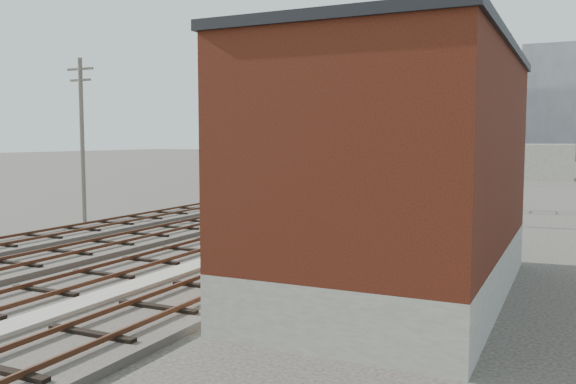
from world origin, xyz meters
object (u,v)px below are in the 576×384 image
Objects in this scene: site_trailer at (352,173)px; signal_mast at (276,217)px; switch_stand at (368,190)px; car_silver at (256,182)px; car_grey at (280,177)px; car_red at (244,187)px.

signal_mast is at bearing -60.19° from site_trailer.
car_silver is at bearing 160.86° from switch_stand.
signal_mast reaches higher than car_grey.
car_grey is at bearing -159.37° from site_trailer.
signal_mast is 0.96× the size of car_red.
car_red is at bearing -172.92° from car_grey.
signal_mast is 3.03× the size of switch_stand.
signal_mast is 36.28m from car_silver.
car_grey is at bearing 115.98° from signal_mast.
switch_stand is at bearing -87.07° from car_silver.
signal_mast is 0.85× the size of car_silver.
car_grey is at bearing 135.96° from switch_stand.
site_trailer is at bearing 106.05° from signal_mast.
site_trailer reaches higher than switch_stand.
car_silver is (-1.65, 5.03, 0.06)m from car_red.
car_grey is at bearing 22.44° from car_silver.
car_red is at bearing 121.37° from signal_mast.
car_grey is (-12.35, 9.31, 0.16)m from switch_stand.
switch_stand is (-6.37, 29.11, -1.56)m from signal_mast.
switch_stand is 10.14m from car_red.
switch_stand is 0.19× the size of site_trailer.
car_red is (-4.87, -12.77, -0.61)m from site_trailer.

